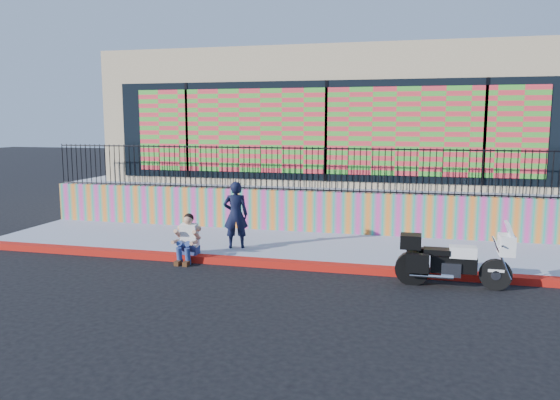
% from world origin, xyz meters
% --- Properties ---
extents(ground, '(90.00, 90.00, 0.00)m').
position_xyz_m(ground, '(0.00, 0.00, 0.00)').
color(ground, black).
rests_on(ground, ground).
extents(red_curb, '(16.00, 0.30, 0.15)m').
position_xyz_m(red_curb, '(0.00, 0.00, 0.07)').
color(red_curb, '#B9130D').
rests_on(red_curb, ground).
extents(sidewalk, '(16.00, 3.00, 0.15)m').
position_xyz_m(sidewalk, '(0.00, 1.65, 0.07)').
color(sidewalk, '#929AB0').
rests_on(sidewalk, ground).
extents(mural_wall, '(16.00, 0.20, 1.10)m').
position_xyz_m(mural_wall, '(0.00, 3.25, 0.70)').
color(mural_wall, '#D93993').
rests_on(mural_wall, sidewalk).
extents(metal_fence, '(15.80, 0.04, 1.20)m').
position_xyz_m(metal_fence, '(0.00, 3.25, 1.85)').
color(metal_fence, black).
rests_on(metal_fence, mural_wall).
extents(elevated_platform, '(16.00, 10.00, 1.25)m').
position_xyz_m(elevated_platform, '(0.00, 8.35, 0.62)').
color(elevated_platform, '#929AB0').
rests_on(elevated_platform, ground).
extents(storefront_building, '(14.00, 8.06, 4.00)m').
position_xyz_m(storefront_building, '(0.00, 8.13, 3.25)').
color(storefront_building, tan).
rests_on(storefront_building, elevated_platform).
extents(police_motorcycle, '(2.10, 0.70, 1.31)m').
position_xyz_m(police_motorcycle, '(3.21, -0.55, 0.55)').
color(police_motorcycle, black).
rests_on(police_motorcycle, ground).
extents(police_officer, '(0.66, 0.53, 1.59)m').
position_xyz_m(police_officer, '(-1.60, 0.91, 0.94)').
color(police_officer, black).
rests_on(police_officer, sidewalk).
extents(seated_man, '(0.54, 0.71, 1.06)m').
position_xyz_m(seated_man, '(-2.40, -0.11, 0.45)').
color(seated_man, navy).
rests_on(seated_man, ground).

